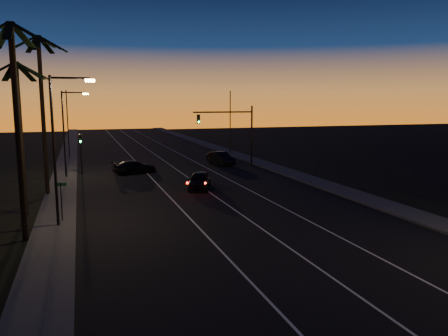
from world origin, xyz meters
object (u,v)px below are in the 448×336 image
object	(u,v)px
signal_mast	(233,125)
cross_car	(135,167)
lead_car	(200,180)
right_car	(221,158)

from	to	relation	value
signal_mast	cross_car	distance (m)	12.13
lead_car	right_car	distance (m)	14.54
cross_car	lead_car	bearing A→B (deg)	-66.24
signal_mast	cross_car	bearing A→B (deg)	-173.25
signal_mast	lead_car	size ratio (longest dim) A/B	1.41
signal_mast	right_car	distance (m)	4.53
signal_mast	lead_car	world-z (taller)	signal_mast
signal_mast	lead_car	distance (m)	13.83
lead_car	cross_car	xyz separation A→B (m)	(-4.35, 9.88, -0.06)
signal_mast	cross_car	size ratio (longest dim) A/B	1.43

